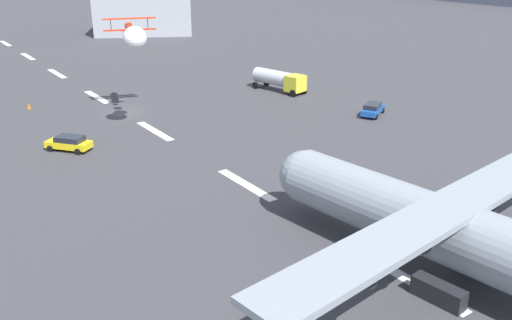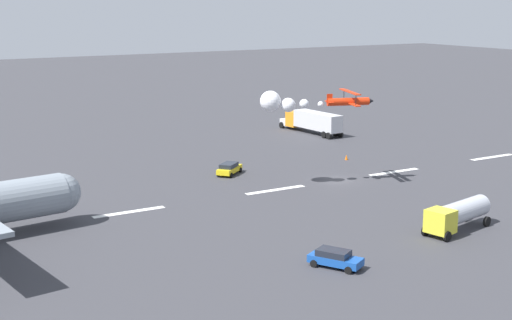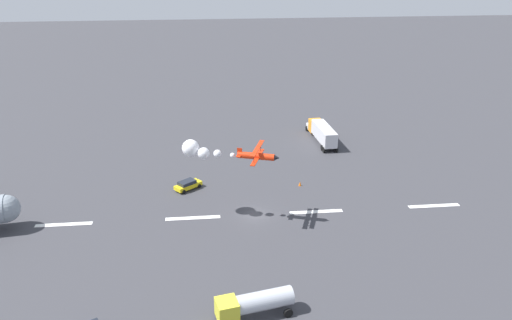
% 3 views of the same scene
% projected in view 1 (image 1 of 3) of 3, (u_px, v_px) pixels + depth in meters
% --- Properties ---
extents(ground_plane, '(440.00, 440.00, 0.00)m').
position_uv_depth(ground_plane, '(123.00, 112.00, 69.71)').
color(ground_plane, '#38383D').
rests_on(ground_plane, ground).
extents(runway_stripe_0, '(8.00, 0.90, 0.01)m').
position_uv_depth(runway_stripe_0, '(6.00, 43.00, 119.00)').
color(runway_stripe_0, white).
rests_on(runway_stripe_0, ground).
extents(runway_stripe_1, '(8.00, 0.90, 0.01)m').
position_uv_depth(runway_stripe_1, '(28.00, 56.00, 104.91)').
color(runway_stripe_1, white).
rests_on(runway_stripe_1, ground).
extents(runway_stripe_2, '(8.00, 0.90, 0.01)m').
position_uv_depth(runway_stripe_2, '(57.00, 74.00, 90.83)').
color(runway_stripe_2, white).
rests_on(runway_stripe_2, ground).
extents(runway_stripe_3, '(8.00, 0.90, 0.01)m').
position_uv_depth(runway_stripe_3, '(97.00, 97.00, 76.75)').
color(runway_stripe_3, white).
rests_on(runway_stripe_3, ground).
extents(runway_stripe_4, '(8.00, 0.90, 0.01)m').
position_uv_depth(runway_stripe_4, '(155.00, 131.00, 62.67)').
color(runway_stripe_4, white).
rests_on(runway_stripe_4, ground).
extents(runway_stripe_5, '(8.00, 0.90, 0.01)m').
position_uv_depth(runway_stripe_5, '(246.00, 185.00, 48.58)').
color(runway_stripe_5, white).
rests_on(runway_stripe_5, ground).
extents(runway_stripe_6, '(8.00, 0.90, 0.01)m').
position_uv_depth(runway_stripe_6, '(412.00, 282.00, 34.50)').
color(runway_stripe_6, white).
rests_on(runway_stripe_6, ground).
extents(cargo_transport_plane, '(26.23, 32.03, 11.23)m').
position_uv_depth(cargo_transport_plane, '(435.00, 224.00, 34.48)').
color(cargo_transport_plane, gray).
rests_on(cargo_transport_plane, ground).
extents(stunt_biplane_red, '(13.44, 7.58, 2.53)m').
position_uv_depth(stunt_biplane_red, '(134.00, 36.00, 60.84)').
color(stunt_biplane_red, red).
extents(fuel_tanker_truck, '(8.67, 4.35, 2.90)m').
position_uv_depth(fuel_tanker_truck, '(279.00, 79.00, 79.22)').
color(fuel_tanker_truck, yellow).
rests_on(fuel_tanker_truck, ground).
extents(followme_car_yellow, '(4.67, 4.26, 1.52)m').
position_uv_depth(followme_car_yellow, '(69.00, 143.00, 56.47)').
color(followme_car_yellow, yellow).
rests_on(followme_car_yellow, ground).
extents(airport_staff_sedan, '(3.75, 4.82, 1.52)m').
position_uv_depth(airport_staff_sedan, '(373.00, 109.00, 68.17)').
color(airport_staff_sedan, '#194CA5').
rests_on(airport_staff_sedan, ground).
extents(hangar_building, '(26.61, 27.98, 11.82)m').
position_uv_depth(hangar_building, '(144.00, 11.00, 133.44)').
color(hangar_building, '#9EA3AD').
rests_on(hangar_building, ground).
extents(traffic_cone_near, '(0.44, 0.44, 0.75)m').
position_uv_depth(traffic_cone_near, '(29.00, 106.00, 71.12)').
color(traffic_cone_near, orange).
rests_on(traffic_cone_near, ground).
extents(traffic_cone_far, '(0.44, 0.44, 0.75)m').
position_uv_depth(traffic_cone_far, '(73.00, 147.00, 56.67)').
color(traffic_cone_far, orange).
rests_on(traffic_cone_far, ground).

